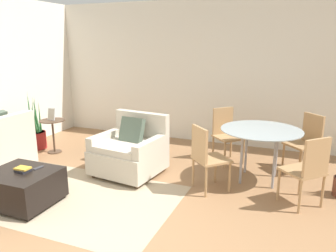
{
  "coord_description": "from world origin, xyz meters",
  "views": [
    {
      "loc": [
        1.76,
        -2.47,
        1.96
      ],
      "look_at": [
        0.02,
        1.91,
        0.75
      ],
      "focal_mm": 35.0,
      "sensor_mm": 36.0,
      "label": 1
    }
  ],
  "objects_px": {
    "dining_chair_near_left": "(206,154)",
    "dining_chair_near_right": "(308,167)",
    "potted_plant": "(36,135)",
    "armchair": "(130,151)",
    "book_stack": "(23,170)",
    "dining_table": "(261,135)",
    "ottoman": "(23,186)",
    "dining_chair_far_right": "(307,139)",
    "dining_chair_far_left": "(226,131)",
    "side_table": "(53,130)",
    "picture_frame": "(51,114)",
    "tv_remote_primary": "(38,168)"
  },
  "relations": [
    {
      "from": "potted_plant",
      "to": "dining_chair_far_left",
      "type": "height_order",
      "value": "potted_plant"
    },
    {
      "from": "ottoman",
      "to": "dining_chair_far_right",
      "type": "height_order",
      "value": "dining_chair_far_right"
    },
    {
      "from": "book_stack",
      "to": "dining_table",
      "type": "xyz_separation_m",
      "value": [
        2.61,
        1.81,
        0.23
      ]
    },
    {
      "from": "book_stack",
      "to": "tv_remote_primary",
      "type": "bearing_deg",
      "value": 59.65
    },
    {
      "from": "side_table",
      "to": "picture_frame",
      "type": "height_order",
      "value": "picture_frame"
    },
    {
      "from": "ottoman",
      "to": "potted_plant",
      "type": "height_order",
      "value": "potted_plant"
    },
    {
      "from": "dining_chair_near_left",
      "to": "dining_chair_far_right",
      "type": "height_order",
      "value": "same"
    },
    {
      "from": "armchair",
      "to": "dining_chair_far_right",
      "type": "xyz_separation_m",
      "value": [
        2.48,
        1.09,
        0.17
      ]
    },
    {
      "from": "potted_plant",
      "to": "dining_chair_near_right",
      "type": "xyz_separation_m",
      "value": [
        4.72,
        -0.59,
        0.25
      ]
    },
    {
      "from": "armchair",
      "to": "ottoman",
      "type": "height_order",
      "value": "armchair"
    },
    {
      "from": "book_stack",
      "to": "side_table",
      "type": "distance_m",
      "value": 1.98
    },
    {
      "from": "picture_frame",
      "to": "dining_chair_near_left",
      "type": "bearing_deg",
      "value": -9.93
    },
    {
      "from": "book_stack",
      "to": "dining_chair_near_right",
      "type": "xyz_separation_m",
      "value": [
        3.23,
        1.19,
        0.07
      ]
    },
    {
      "from": "dining_chair_near_left",
      "to": "dining_chair_near_right",
      "type": "xyz_separation_m",
      "value": [
        1.26,
        0.0,
        0.0
      ]
    },
    {
      "from": "ottoman",
      "to": "potted_plant",
      "type": "distance_m",
      "value": 2.31
    },
    {
      "from": "side_table",
      "to": "dining_chair_near_left",
      "type": "bearing_deg",
      "value": -9.93
    },
    {
      "from": "tv_remote_primary",
      "to": "ottoman",
      "type": "bearing_deg",
      "value": -122.89
    },
    {
      "from": "ottoman",
      "to": "picture_frame",
      "type": "xyz_separation_m",
      "value": [
        -0.99,
        1.72,
        0.48
      ]
    },
    {
      "from": "side_table",
      "to": "dining_chair_near_right",
      "type": "height_order",
      "value": "dining_chair_near_right"
    },
    {
      "from": "dining_chair_far_left",
      "to": "dining_table",
      "type": "bearing_deg",
      "value": -45.0
    },
    {
      "from": "armchair",
      "to": "potted_plant",
      "type": "relative_size",
      "value": 0.94
    },
    {
      "from": "armchair",
      "to": "dining_chair_far_left",
      "type": "relative_size",
      "value": 1.15
    },
    {
      "from": "dining_chair_near_right",
      "to": "armchair",
      "type": "bearing_deg",
      "value": 176.12
    },
    {
      "from": "potted_plant",
      "to": "dining_chair_near_left",
      "type": "distance_m",
      "value": 3.52
    },
    {
      "from": "potted_plant",
      "to": "dining_chair_near_right",
      "type": "relative_size",
      "value": 1.22
    },
    {
      "from": "dining_chair_near_right",
      "to": "book_stack",
      "type": "bearing_deg",
      "value": -159.87
    },
    {
      "from": "picture_frame",
      "to": "dining_chair_far_right",
      "type": "distance_m",
      "value": 4.31
    },
    {
      "from": "armchair",
      "to": "dining_chair_near_right",
      "type": "height_order",
      "value": "dining_chair_near_right"
    },
    {
      "from": "tv_remote_primary",
      "to": "side_table",
      "type": "height_order",
      "value": "side_table"
    },
    {
      "from": "potted_plant",
      "to": "ottoman",
      "type": "bearing_deg",
      "value": -50.78
    },
    {
      "from": "tv_remote_primary",
      "to": "armchair",
      "type": "bearing_deg",
      "value": 61.2
    },
    {
      "from": "side_table",
      "to": "dining_chair_far_left",
      "type": "bearing_deg",
      "value": 13.79
    },
    {
      "from": "dining_chair_near_left",
      "to": "dining_chair_near_right",
      "type": "distance_m",
      "value": 1.26
    },
    {
      "from": "dining_table",
      "to": "dining_chair_far_right",
      "type": "xyz_separation_m",
      "value": [
        0.63,
        0.63,
        -0.17
      ]
    },
    {
      "from": "armchair",
      "to": "tv_remote_primary",
      "type": "height_order",
      "value": "armchair"
    },
    {
      "from": "tv_remote_primary",
      "to": "dining_chair_near_left",
      "type": "relative_size",
      "value": 0.16
    },
    {
      "from": "book_stack",
      "to": "dining_chair_near_left",
      "type": "distance_m",
      "value": 2.31
    },
    {
      "from": "book_stack",
      "to": "picture_frame",
      "type": "bearing_deg",
      "value": 120.48
    },
    {
      "from": "ottoman",
      "to": "dining_table",
      "type": "height_order",
      "value": "dining_table"
    },
    {
      "from": "side_table",
      "to": "picture_frame",
      "type": "xyz_separation_m",
      "value": [
        0.0,
        -0.0,
        0.29
      ]
    },
    {
      "from": "dining_chair_far_left",
      "to": "ottoman",
      "type": "bearing_deg",
      "value": -129.14
    },
    {
      "from": "side_table",
      "to": "dining_chair_far_right",
      "type": "distance_m",
      "value": 4.3
    },
    {
      "from": "ottoman",
      "to": "dining_chair_far_left",
      "type": "distance_m",
      "value": 3.18
    },
    {
      "from": "potted_plant",
      "to": "dining_chair_near_left",
      "type": "bearing_deg",
      "value": -9.66
    },
    {
      "from": "dining_chair_far_left",
      "to": "dining_chair_near_right",
      "type": "bearing_deg",
      "value": -45.0
    },
    {
      "from": "potted_plant",
      "to": "armchair",
      "type": "bearing_deg",
      "value": -10.68
    },
    {
      "from": "armchair",
      "to": "dining_chair_far_right",
      "type": "relative_size",
      "value": 1.15
    },
    {
      "from": "dining_chair_near_right",
      "to": "dining_chair_far_left",
      "type": "xyz_separation_m",
      "value": [
        -1.26,
        1.26,
        0.0
      ]
    },
    {
      "from": "tv_remote_primary",
      "to": "dining_chair_near_left",
      "type": "xyz_separation_m",
      "value": [
        1.89,
        1.03,
        0.09
      ]
    },
    {
      "from": "book_stack",
      "to": "picture_frame",
      "type": "xyz_separation_m",
      "value": [
        -1.01,
        1.71,
        0.26
      ]
    }
  ]
}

